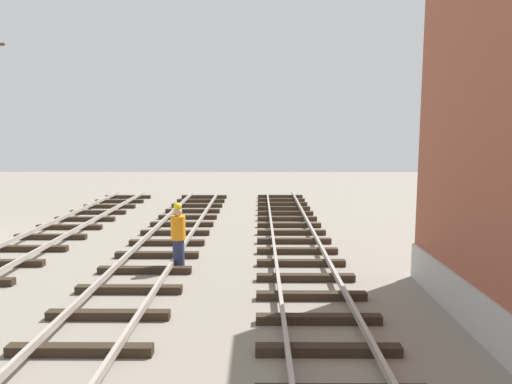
% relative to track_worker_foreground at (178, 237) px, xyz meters
% --- Properties ---
extents(track_worker_foreground, '(0.40, 0.40, 1.87)m').
position_rel_track_worker_foreground_xyz_m(track_worker_foreground, '(0.00, 0.00, 0.00)').
color(track_worker_foreground, '#262D4C').
rests_on(track_worker_foreground, ground).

